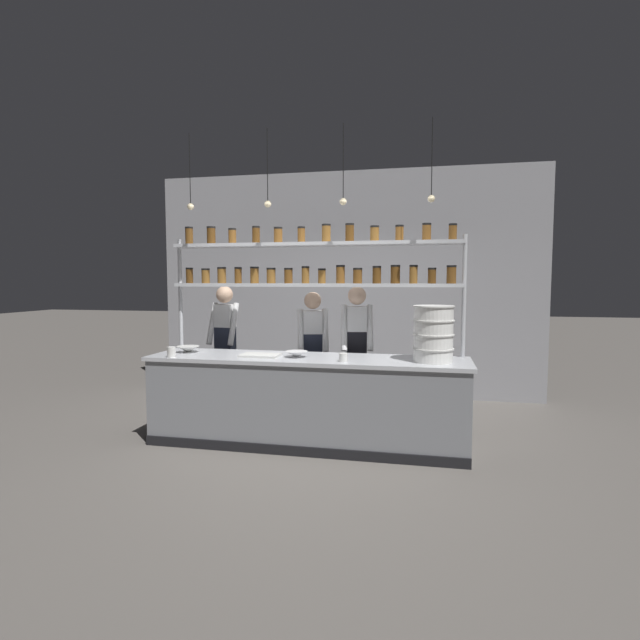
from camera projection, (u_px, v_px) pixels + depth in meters
The scene contains 14 objects.
ground_plane at pixel (307, 444), 5.21m from camera, with size 40.00×40.00×0.00m, color #5B5651.
back_wall at pixel (344, 284), 7.42m from camera, with size 5.71×0.12×3.29m, color #939399.
prep_counter at pixel (307, 401), 5.17m from camera, with size 3.31×0.76×0.92m.
spice_shelf_unit at pixel (313, 268), 5.38m from camera, with size 3.19×0.28×2.31m.
chef_left at pixel (225, 342), 6.19m from camera, with size 0.38×0.30×1.64m.
chef_center at pixel (313, 350), 5.87m from camera, with size 0.41×0.34×1.57m.
chef_right at pixel (357, 348), 5.67m from camera, with size 0.40×0.32×1.64m.
container_stack at pixel (433, 334), 4.80m from camera, with size 0.39×0.39×0.55m.
cutting_board at pixel (260, 355), 5.16m from camera, with size 0.40×0.26×0.02m.
prep_bowl_near_left at pixel (297, 354), 5.11m from camera, with size 0.23×0.23×0.06m.
prep_bowl_center_front at pixel (188, 349), 5.46m from camera, with size 0.25×0.25×0.07m.
serving_cup_front at pixel (343, 357), 4.84m from camera, with size 0.08×0.08×0.08m.
serving_cup_by_board at pixel (171, 352), 5.11m from camera, with size 0.09×0.09×0.11m.
pendant_light_row at pixel (305, 198), 5.01m from camera, with size 2.56×0.07×0.79m.
Camera 1 is at (1.20, -4.95, 1.71)m, focal length 28.00 mm.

